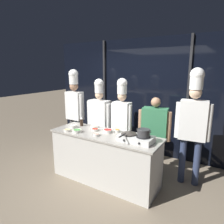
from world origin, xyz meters
name	(u,v)px	position (x,y,z in m)	size (l,w,h in m)	color
ground_plane	(105,180)	(0.00, 0.00, 0.00)	(24.00, 24.00, 0.00)	#7F705B
window_wall_back	(142,97)	(0.00, 1.62, 1.35)	(4.93, 0.09, 2.70)	black
demo_counter	(105,158)	(0.00, 0.00, 0.45)	(2.02, 0.67, 0.90)	beige
portable_stove	(136,138)	(0.62, -0.04, 0.95)	(0.55, 0.33, 0.11)	silver
frying_pan	(129,132)	(0.50, -0.04, 1.03)	(0.26, 0.45, 0.05)	#38332D
stock_pot	(144,133)	(0.75, -0.04, 1.07)	(0.22, 0.20, 0.12)	#333335
squeeze_bottle_soy	(82,122)	(-0.67, 0.18, 0.99)	(0.07, 0.07, 0.18)	#332319
prep_bowl_carrots	(117,131)	(0.14, 0.21, 0.93)	(0.09, 0.09, 0.05)	silver
prep_bowl_bell_pepper	(108,131)	(0.01, 0.10, 0.93)	(0.17, 0.17, 0.06)	silver
prep_bowl_shrimp	(96,134)	(-0.07, -0.15, 0.92)	(0.12, 0.12, 0.04)	silver
prep_bowl_chili_flakes	(95,129)	(-0.26, 0.07, 0.92)	(0.14, 0.14, 0.04)	silver
prep_bowl_ginger	(68,130)	(-0.67, -0.22, 0.92)	(0.14, 0.14, 0.04)	silver
prep_bowl_scallions	(77,131)	(-0.48, -0.18, 0.93)	(0.17, 0.17, 0.05)	silver
prep_bowl_onion	(73,126)	(-0.72, -0.01, 0.93)	(0.14, 0.14, 0.06)	silver
prep_bowl_noodles	(94,127)	(-0.38, 0.21, 0.92)	(0.15, 0.15, 0.04)	silver
serving_spoon_slotted	(108,129)	(-0.09, 0.26, 0.91)	(0.23, 0.10, 0.02)	#B2B5BA
chef_head	(75,104)	(-1.35, 0.73, 1.19)	(0.54, 0.22, 2.01)	#4C4C51
chef_sous	(99,115)	(-0.63, 0.73, 1.02)	(0.61, 0.26, 1.81)	#4C4C51
chef_line	(122,115)	(-0.03, 0.67, 1.10)	(0.48, 0.21, 1.84)	#4C4C51
person_guest	(154,130)	(0.67, 0.68, 0.91)	(0.60, 0.30, 1.52)	#2D3856
chef_pastry	(193,119)	(1.33, 0.71, 1.20)	(0.57, 0.28, 2.05)	#2D3856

